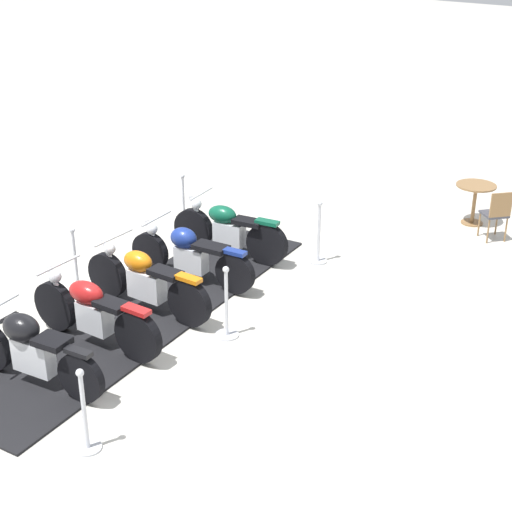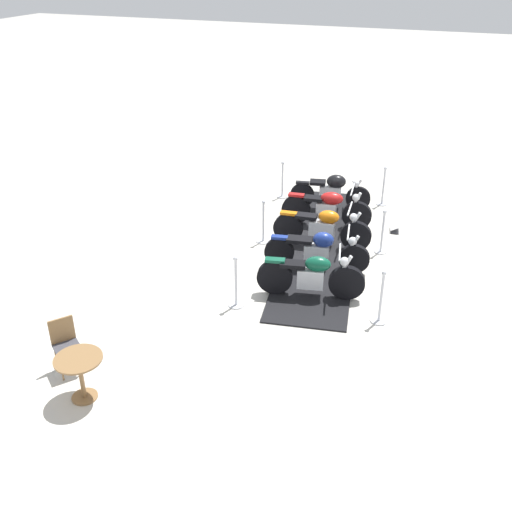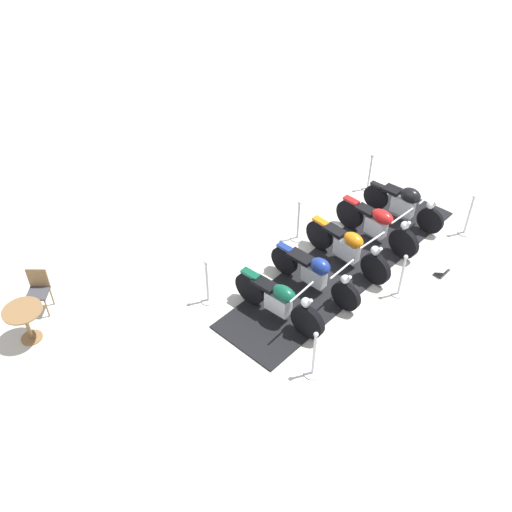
% 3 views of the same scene
% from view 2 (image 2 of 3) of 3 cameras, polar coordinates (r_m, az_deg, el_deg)
% --- Properties ---
extents(ground_plane, '(80.00, 80.00, 0.00)m').
position_cam_2_polar(ground_plane, '(13.69, 6.32, 0.91)').
color(ground_plane, beige).
extents(display_platform, '(6.82, 2.65, 0.03)m').
position_cam_2_polar(display_platform, '(13.68, 6.32, 0.97)').
color(display_platform, black).
rests_on(display_platform, ground_plane).
extents(motorcycle_forest, '(0.74, 2.11, 1.04)m').
position_cam_2_polar(motorcycle_forest, '(11.50, 5.45, -1.87)').
color(motorcycle_forest, black).
rests_on(motorcycle_forest, display_platform).
extents(motorcycle_navy, '(0.74, 2.24, 0.95)m').
position_cam_2_polar(motorcycle_navy, '(12.48, 6.05, 0.60)').
color(motorcycle_navy, black).
rests_on(motorcycle_navy, display_platform).
extents(motorcycle_copper, '(0.77, 2.27, 1.02)m').
position_cam_2_polar(motorcycle_copper, '(13.47, 6.53, 2.78)').
color(motorcycle_copper, black).
rests_on(motorcycle_copper, display_platform).
extents(motorcycle_maroon, '(0.77, 2.22, 1.03)m').
position_cam_2_polar(motorcycle_maroon, '(14.47, 6.97, 4.67)').
color(motorcycle_maroon, black).
rests_on(motorcycle_maroon, display_platform).
extents(motorcycle_black, '(0.79, 2.08, 0.94)m').
position_cam_2_polar(motorcycle_black, '(15.49, 7.41, 6.35)').
color(motorcycle_black, black).
rests_on(motorcycle_black, display_platform).
extents(stanchion_left_front, '(0.30, 0.30, 1.08)m').
position_cam_2_polar(stanchion_left_front, '(11.25, -1.96, -3.25)').
color(stanchion_left_front, silver).
rests_on(stanchion_left_front, ground_plane).
extents(stanchion_right_rear, '(0.29, 0.29, 1.07)m').
position_cam_2_polar(stanchion_right_rear, '(16.09, 12.26, 6.17)').
color(stanchion_right_rear, silver).
rests_on(stanchion_right_rear, ground_plane).
extents(stanchion_right_mid, '(0.28, 0.28, 1.05)m').
position_cam_2_polar(stanchion_right_mid, '(13.50, 12.17, 1.82)').
color(stanchion_right_mid, silver).
rests_on(stanchion_right_mid, ground_plane).
extents(stanchion_left_mid, '(0.33, 0.33, 1.06)m').
position_cam_2_polar(stanchion_left_mid, '(13.70, 0.71, 2.68)').
color(stanchion_left_mid, silver).
rests_on(stanchion_left_mid, ground_plane).
extents(stanchion_right_front, '(0.32, 0.32, 1.08)m').
position_cam_2_polar(stanchion_right_front, '(11.04, 12.02, -4.70)').
color(stanchion_right_front, silver).
rests_on(stanchion_right_front, ground_plane).
extents(stanchion_left_rear, '(0.30, 0.30, 1.03)m').
position_cam_2_polar(stanchion_left_rear, '(16.25, 2.57, 6.93)').
color(stanchion_left_rear, silver).
rests_on(stanchion_left_rear, ground_plane).
extents(info_placard, '(0.43, 0.27, 0.19)m').
position_cam_2_polar(info_placard, '(14.75, 13.36, 2.61)').
color(info_placard, '#333338').
rests_on(info_placard, ground_plane).
extents(cafe_table, '(0.73, 0.73, 0.76)m').
position_cam_2_polar(cafe_table, '(9.37, -16.79, -10.43)').
color(cafe_table, olive).
rests_on(cafe_table, ground_plane).
extents(cafe_chair_near_table, '(0.56, 0.56, 0.93)m').
position_cam_2_polar(cafe_chair_near_table, '(10.05, -18.08, -7.97)').
color(cafe_chair_near_table, olive).
rests_on(cafe_chair_near_table, ground_plane).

